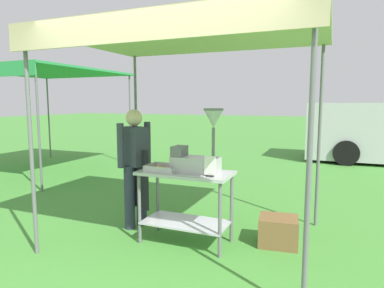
# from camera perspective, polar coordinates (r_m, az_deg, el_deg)

# --- Properties ---
(ground_plane) EXTENTS (70.00, 70.00, 0.00)m
(ground_plane) POSITION_cam_1_polar(r_m,az_deg,el_deg) (8.86, 12.37, -4.19)
(ground_plane) COLOR #478E38
(stall_canopy) EXTENTS (3.08, 2.35, 2.51)m
(stall_canopy) POSITION_cam_1_polar(r_m,az_deg,el_deg) (4.10, -0.57, 17.08)
(stall_canopy) COLOR slate
(stall_canopy) RESTS_ON ground
(donut_cart) EXTENTS (1.12, 0.56, 0.88)m
(donut_cart) POSITION_cam_1_polar(r_m,az_deg,el_deg) (4.09, -1.09, -8.08)
(donut_cart) COLOR #B7B7BC
(donut_cart) RESTS_ON ground
(donut_tray) EXTENTS (0.39, 0.30, 0.07)m
(donut_tray) POSITION_cam_1_polar(r_m,az_deg,el_deg) (4.09, -4.86, -4.22)
(donut_tray) COLOR #B7B7BC
(donut_tray) RESTS_ON donut_cart
(donut_fryer) EXTENTS (0.61, 0.28, 0.75)m
(donut_fryer) POSITION_cam_1_polar(r_m,az_deg,el_deg) (3.95, 1.10, -1.38)
(donut_fryer) COLOR #B7B7BC
(donut_fryer) RESTS_ON donut_cart
(menu_sign) EXTENTS (0.13, 0.05, 0.23)m
(menu_sign) POSITION_cam_1_polar(r_m,az_deg,el_deg) (3.75, 3.05, -4.06)
(menu_sign) COLOR black
(menu_sign) RESTS_ON donut_cart
(vendor) EXTENTS (0.46, 0.53, 1.61)m
(vendor) POSITION_cam_1_polar(r_m,az_deg,el_deg) (4.61, -9.61, -3.03)
(vendor) COLOR #2D3347
(vendor) RESTS_ON ground
(supply_crate) EXTENTS (0.50, 0.44, 0.34)m
(supply_crate) POSITION_cam_1_polar(r_m,az_deg,el_deg) (4.29, 14.40, -14.07)
(supply_crate) COLOR brown
(supply_crate) RESTS_ON ground
(neighbour_tent) EXTENTS (3.14, 3.34, 2.47)m
(neighbour_tent) POSITION_cam_1_polar(r_m,az_deg,el_deg) (9.09, -24.27, 10.86)
(neighbour_tent) COLOR slate
(neighbour_tent) RESTS_ON ground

